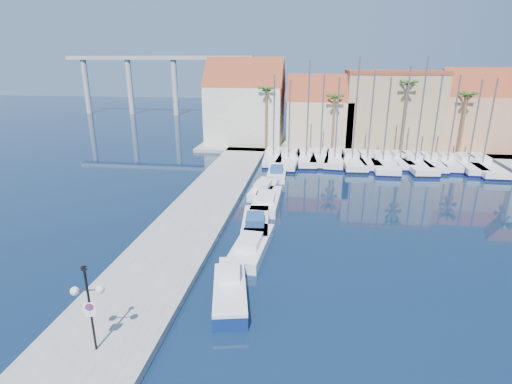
% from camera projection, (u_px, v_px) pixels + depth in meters
% --- Properties ---
extents(ground, '(260.00, 260.00, 0.00)m').
position_uv_depth(ground, '(285.00, 326.00, 21.35)').
color(ground, black).
rests_on(ground, ground).
extents(quay_west, '(6.00, 77.00, 0.50)m').
position_uv_depth(quay_west, '(194.00, 218.00, 35.16)').
color(quay_west, gray).
rests_on(quay_west, ground).
extents(shore_north, '(54.00, 16.00, 0.50)m').
position_uv_depth(shore_north, '(368.00, 145.00, 65.02)').
color(shore_north, gray).
rests_on(shore_north, ground).
extents(lamp_post, '(1.47, 0.68, 4.42)m').
position_uv_depth(lamp_post, '(88.00, 296.00, 18.00)').
color(lamp_post, black).
rests_on(lamp_post, quay_west).
extents(fishing_boat, '(3.00, 5.87, 1.96)m').
position_uv_depth(fishing_boat, '(230.00, 290.00, 23.45)').
color(fishing_boat, navy).
rests_on(fishing_boat, ground).
extents(motorboat_west_0, '(2.72, 7.12, 1.40)m').
position_uv_depth(motorboat_west_0, '(251.00, 245.00, 29.46)').
color(motorboat_west_0, white).
rests_on(motorboat_west_0, ground).
extents(motorboat_west_1, '(2.82, 6.89, 1.40)m').
position_uv_depth(motorboat_west_1, '(255.00, 223.00, 33.50)').
color(motorboat_west_1, white).
rests_on(motorboat_west_1, ground).
extents(motorboat_west_2, '(2.38, 7.43, 1.40)m').
position_uv_depth(motorboat_west_2, '(267.00, 200.00, 38.96)').
color(motorboat_west_2, white).
rests_on(motorboat_west_2, ground).
extents(motorboat_west_3, '(2.74, 6.84, 1.40)m').
position_uv_depth(motorboat_west_3, '(264.00, 188.00, 42.50)').
color(motorboat_west_3, white).
rests_on(motorboat_west_3, ground).
extents(motorboat_west_4, '(2.37, 6.73, 1.40)m').
position_uv_depth(motorboat_west_4, '(277.00, 173.00, 48.48)').
color(motorboat_west_4, white).
rests_on(motorboat_west_4, ground).
extents(sailboat_0, '(2.95, 9.66, 11.69)m').
position_uv_depth(sailboat_0, '(274.00, 157.00, 55.90)').
color(sailboat_0, white).
rests_on(sailboat_0, ground).
extents(sailboat_1, '(3.46, 10.94, 11.07)m').
position_uv_depth(sailboat_1, '(289.00, 159.00, 54.79)').
color(sailboat_1, white).
rests_on(sailboat_1, ground).
extents(sailboat_2, '(3.17, 9.37, 13.52)m').
position_uv_depth(sailboat_2, '(306.00, 158.00, 55.27)').
color(sailboat_2, white).
rests_on(sailboat_2, ground).
extents(sailboat_3, '(2.98, 9.15, 11.77)m').
position_uv_depth(sailboat_3, '(320.00, 158.00, 55.40)').
color(sailboat_3, white).
rests_on(sailboat_3, ground).
extents(sailboat_4, '(3.32, 9.68, 11.42)m').
position_uv_depth(sailboat_4, '(335.00, 159.00, 54.86)').
color(sailboat_4, white).
rests_on(sailboat_4, ground).
extents(sailboat_5, '(3.45, 10.74, 13.96)m').
position_uv_depth(sailboat_5, '(351.00, 160.00, 54.24)').
color(sailboat_5, white).
rests_on(sailboat_5, ground).
extents(sailboat_6, '(3.17, 9.27, 12.29)m').
position_uv_depth(sailboat_6, '(366.00, 160.00, 54.17)').
color(sailboat_6, white).
rests_on(sailboat_6, ground).
extents(sailboat_7, '(3.17, 11.52, 11.53)m').
position_uv_depth(sailboat_7, '(382.00, 162.00, 53.19)').
color(sailboat_7, white).
rests_on(sailboat_7, ground).
extents(sailboat_8, '(2.70, 8.31, 12.80)m').
position_uv_depth(sailboat_8, '(399.00, 160.00, 54.05)').
color(sailboat_8, white).
rests_on(sailboat_8, ground).
extents(sailboat_9, '(3.95, 11.62, 13.99)m').
position_uv_depth(sailboat_9, '(413.00, 162.00, 52.94)').
color(sailboat_9, white).
rests_on(sailboat_9, ground).
extents(sailboat_10, '(2.53, 9.21, 11.91)m').
position_uv_depth(sailboat_10, '(429.00, 162.00, 53.15)').
color(sailboat_10, white).
rests_on(sailboat_10, ground).
extents(sailboat_11, '(2.54, 8.36, 11.75)m').
position_uv_depth(sailboat_11, '(446.00, 162.00, 52.97)').
color(sailboat_11, white).
rests_on(sailboat_11, ground).
extents(sailboat_12, '(2.72, 9.45, 11.29)m').
position_uv_depth(sailboat_12, '(467.00, 164.00, 52.09)').
color(sailboat_12, white).
rests_on(sailboat_12, ground).
extents(sailboat_13, '(3.08, 11.62, 11.48)m').
position_uv_depth(sailboat_13, '(480.00, 165.00, 51.80)').
color(sailboat_13, white).
rests_on(sailboat_13, ground).
extents(building_0, '(12.30, 9.00, 13.50)m').
position_uv_depth(building_0, '(245.00, 105.00, 64.79)').
color(building_0, beige).
rests_on(building_0, shore_north).
extents(building_1, '(10.30, 8.00, 11.00)m').
position_uv_depth(building_1, '(320.00, 114.00, 63.56)').
color(building_1, tan).
rests_on(building_1, shore_north).
extents(building_2, '(14.20, 10.20, 11.50)m').
position_uv_depth(building_2, '(391.00, 108.00, 62.72)').
color(building_2, tan).
rests_on(building_2, shore_north).
extents(building_3, '(10.30, 8.00, 12.00)m').
position_uv_depth(building_3, '(473.00, 113.00, 60.30)').
color(building_3, tan).
rests_on(building_3, shore_north).
extents(palm_0, '(2.60, 2.60, 10.15)m').
position_uv_depth(palm_0, '(266.00, 92.00, 58.75)').
color(palm_0, brown).
rests_on(palm_0, shore_north).
extents(palm_1, '(2.60, 2.60, 9.15)m').
position_uv_depth(palm_1, '(335.00, 99.00, 57.70)').
color(palm_1, brown).
rests_on(palm_1, shore_north).
extents(palm_2, '(2.60, 2.60, 11.15)m').
position_uv_depth(palm_2, '(408.00, 86.00, 55.77)').
color(palm_2, brown).
rests_on(palm_2, shore_north).
extents(palm_3, '(2.60, 2.60, 9.65)m').
position_uv_depth(palm_3, '(467.00, 97.00, 55.14)').
color(palm_3, brown).
rests_on(palm_3, shore_north).
extents(viaduct, '(48.00, 2.20, 14.45)m').
position_uv_depth(viaduct, '(155.00, 73.00, 100.39)').
color(viaduct, '#9E9E99').
rests_on(viaduct, ground).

